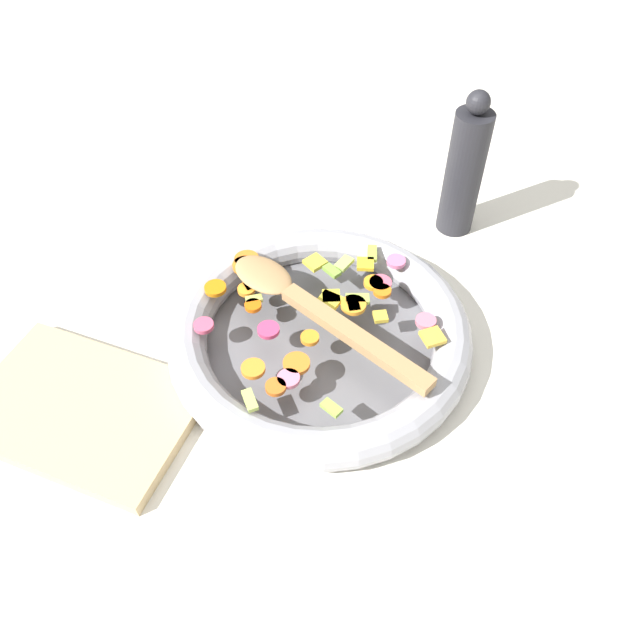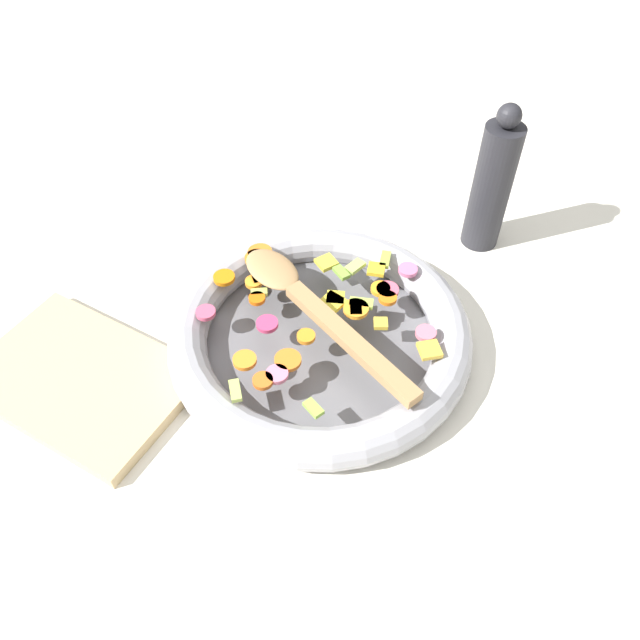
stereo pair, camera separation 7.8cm
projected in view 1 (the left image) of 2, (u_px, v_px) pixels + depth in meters
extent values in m
plane|color=silver|center=(320.00, 345.00, 0.82)|extent=(4.00, 4.00, 0.00)
cylinder|color=slate|center=(320.00, 342.00, 0.81)|extent=(0.34, 0.34, 0.01)
torus|color=#9E9EA5|center=(320.00, 333.00, 0.80)|extent=(0.39, 0.39, 0.05)
cylinder|color=orange|center=(253.00, 306.00, 0.79)|extent=(0.03, 0.03, 0.01)
cylinder|color=orange|center=(307.00, 337.00, 0.76)|extent=(0.03, 0.03, 0.01)
cylinder|color=orange|center=(382.00, 291.00, 0.81)|extent=(0.03, 0.03, 0.01)
cylinder|color=orange|center=(215.00, 289.00, 0.81)|extent=(0.04, 0.04, 0.01)
cylinder|color=orange|center=(253.00, 369.00, 0.73)|extent=(0.04, 0.04, 0.01)
cylinder|color=orange|center=(246.00, 290.00, 0.81)|extent=(0.03, 0.03, 0.01)
cylinder|color=orange|center=(272.00, 281.00, 0.82)|extent=(0.03, 0.03, 0.01)
cylinder|color=orange|center=(295.00, 363.00, 0.73)|extent=(0.04, 0.04, 0.01)
cylinder|color=orange|center=(353.00, 305.00, 0.79)|extent=(0.04, 0.04, 0.01)
cylinder|color=orange|center=(247.00, 260.00, 0.85)|extent=(0.05, 0.05, 0.01)
cylinder|color=orange|center=(245.00, 266.00, 0.84)|extent=(0.04, 0.04, 0.01)
cylinder|color=orange|center=(276.00, 387.00, 0.71)|extent=(0.03, 0.03, 0.01)
cylinder|color=orange|center=(373.00, 283.00, 0.82)|extent=(0.03, 0.03, 0.01)
cube|color=#94BF46|center=(331.00, 408.00, 0.69)|extent=(0.03, 0.02, 0.01)
cube|color=#80AD40|center=(332.00, 271.00, 0.84)|extent=(0.03, 0.02, 0.01)
cube|color=#ACD04C|center=(357.00, 299.00, 0.80)|extent=(0.03, 0.02, 0.01)
cube|color=#B3C95D|center=(250.00, 400.00, 0.70)|extent=(0.03, 0.03, 0.01)
cube|color=#8CBF39|center=(353.00, 305.00, 0.79)|extent=(0.03, 0.03, 0.01)
cube|color=#B4C455|center=(254.00, 300.00, 0.80)|extent=(0.02, 0.02, 0.01)
cube|color=#B0CC62|center=(344.00, 263.00, 0.85)|extent=(0.02, 0.03, 0.01)
cube|color=#95C250|center=(256.00, 285.00, 0.82)|extent=(0.03, 0.03, 0.01)
cube|color=#98B042|center=(372.00, 254.00, 0.86)|extent=(0.02, 0.03, 0.01)
cylinder|color=pink|center=(289.00, 379.00, 0.72)|extent=(0.04, 0.04, 0.01)
cylinder|color=#D34F6F|center=(204.00, 325.00, 0.77)|extent=(0.03, 0.03, 0.01)
cylinder|color=pink|center=(396.00, 261.00, 0.85)|extent=(0.04, 0.04, 0.01)
cylinder|color=#E65771|center=(380.00, 283.00, 0.82)|extent=(0.03, 0.03, 0.01)
cylinder|color=#CE3C6F|center=(270.00, 283.00, 0.82)|extent=(0.03, 0.03, 0.01)
cylinder|color=#E56E84|center=(426.00, 321.00, 0.78)|extent=(0.03, 0.03, 0.01)
cylinder|color=#CF3B69|center=(268.00, 330.00, 0.77)|extent=(0.04, 0.04, 0.01)
cube|color=gold|center=(433.00, 337.00, 0.76)|extent=(0.04, 0.04, 0.01)
cube|color=yellow|center=(365.00, 264.00, 0.85)|extent=(0.03, 0.03, 0.01)
cube|color=gold|center=(331.00, 302.00, 0.80)|extent=(0.03, 0.03, 0.01)
cube|color=gold|center=(315.00, 262.00, 0.85)|extent=(0.03, 0.03, 0.01)
cube|color=yellow|center=(330.00, 297.00, 0.80)|extent=(0.03, 0.03, 0.01)
cube|color=gold|center=(380.00, 317.00, 0.78)|extent=(0.02, 0.02, 0.01)
cube|color=#A87F51|center=(354.00, 336.00, 0.75)|extent=(0.22, 0.10, 0.01)
ellipsoid|color=#A87F51|center=(263.00, 275.00, 0.82)|extent=(0.10, 0.08, 0.01)
cylinder|color=#232328|center=(464.00, 174.00, 0.91)|extent=(0.06, 0.06, 0.19)
sphere|color=#232328|center=(478.00, 102.00, 0.82)|extent=(0.03, 0.03, 0.03)
cube|color=tan|center=(83.00, 409.00, 0.74)|extent=(0.26, 0.18, 0.02)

